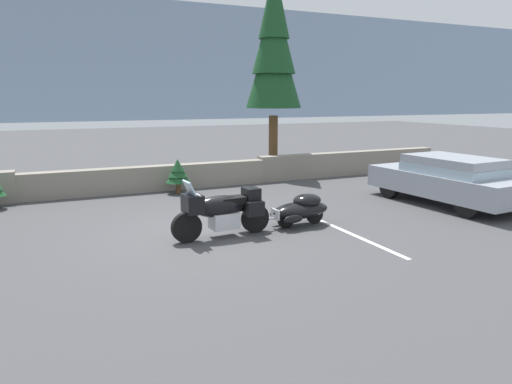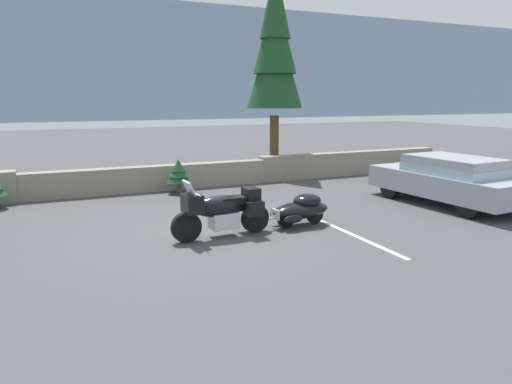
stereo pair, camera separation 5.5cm
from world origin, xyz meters
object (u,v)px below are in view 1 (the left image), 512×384
touring_motorcycle (222,210)px  car_shaped_trailer (301,209)px  pine_tree_tall (274,45)px  sedan_at_right_edge (448,178)px

touring_motorcycle → car_shaped_trailer: 2.10m
touring_motorcycle → car_shaped_trailer: touring_motorcycle is taller
touring_motorcycle → car_shaped_trailer: size_ratio=1.04×
car_shaped_trailer → touring_motorcycle: bearing=-176.3°
pine_tree_tall → car_shaped_trailer: bearing=-111.6°
touring_motorcycle → sedan_at_right_edge: sedan_at_right_edge is taller
touring_motorcycle → sedan_at_right_edge: size_ratio=0.50×
car_shaped_trailer → sedan_at_right_edge: (4.95, 0.23, 0.36)m
sedan_at_right_edge → pine_tree_tall: bearing=104.9°
touring_motorcycle → pine_tree_tall: (5.08, 7.71, 4.44)m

